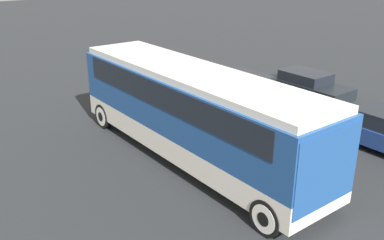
% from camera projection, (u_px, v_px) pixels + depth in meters
% --- Properties ---
extents(ground_plane, '(120.00, 120.00, 0.00)m').
position_uv_depth(ground_plane, '(192.00, 158.00, 15.23)').
color(ground_plane, '#26282B').
extents(tour_bus, '(11.01, 2.63, 3.24)m').
position_uv_depth(tour_bus, '(194.00, 107.00, 14.45)').
color(tour_bus, silver).
rests_on(tour_bus, ground_plane).
extents(parked_car_near, '(4.61, 1.95, 1.47)m').
position_uv_depth(parked_car_near, '(246.00, 90.00, 20.33)').
color(parked_car_near, silver).
rests_on(parked_car_near, ground_plane).
extents(parked_car_mid, '(4.39, 1.85, 1.34)m').
position_uv_depth(parked_car_mid, '(307.00, 85.00, 21.29)').
color(parked_car_mid, black).
rests_on(parked_car_mid, ground_plane).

